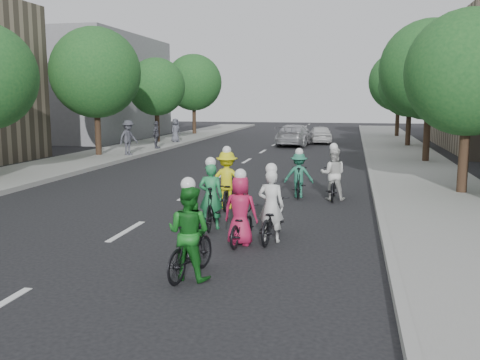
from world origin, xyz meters
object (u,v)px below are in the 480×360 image
(follow_car_lead, at_px, (296,135))
(spectator_0, at_px, (128,138))
(cyclist_1, at_px, (212,203))
(spectator_1, at_px, (156,135))
(cyclist_4, at_px, (227,185))
(cyclist_6, at_px, (271,216))
(follow_car_trail, at_px, (320,134))
(cyclist_2, at_px, (241,218))
(cyclist_3, at_px, (333,180))
(cyclist_5, at_px, (299,178))
(cyclist_0, at_px, (190,240))
(spectator_2, at_px, (175,130))

(follow_car_lead, distance_m, spectator_0, 12.29)
(follow_car_lead, relative_size, spectator_0, 2.63)
(cyclist_1, bearing_deg, spectator_1, -72.23)
(cyclist_1, xyz_separation_m, cyclist_4, (-0.18, 2.46, 0.04))
(cyclist_6, height_order, follow_car_trail, cyclist_6)
(cyclist_2, height_order, cyclist_3, cyclist_3)
(cyclist_1, distance_m, cyclist_3, 5.24)
(cyclist_2, height_order, cyclist_5, cyclist_2)
(follow_car_trail, distance_m, spectator_0, 15.01)
(cyclist_0, height_order, spectator_2, cyclist_0)
(cyclist_6, height_order, spectator_2, spectator_2)
(cyclist_0, relative_size, follow_car_lead, 0.37)
(cyclist_2, bearing_deg, follow_car_trail, -85.27)
(spectator_1, bearing_deg, cyclist_4, -156.15)
(spectator_1, bearing_deg, follow_car_lead, -58.78)
(cyclist_1, bearing_deg, follow_car_trail, -99.14)
(follow_car_trail, xyz_separation_m, spectator_1, (-9.40, -7.73, 0.34))
(cyclist_0, distance_m, cyclist_5, 8.36)
(cyclist_1, bearing_deg, cyclist_2, 121.01)
(cyclist_6, xyz_separation_m, follow_car_lead, (-2.04, 24.56, 0.15))
(cyclist_3, relative_size, spectator_2, 1.12)
(follow_car_lead, bearing_deg, cyclist_5, 102.55)
(cyclist_6, bearing_deg, cyclist_1, -23.44)
(cyclist_3, xyz_separation_m, cyclist_6, (-1.16, -5.31, -0.07))
(cyclist_0, bearing_deg, spectator_0, -52.38)
(cyclist_2, bearing_deg, spectator_0, -54.01)
(cyclist_6, distance_m, follow_car_lead, 24.64)
(cyclist_3, relative_size, cyclist_5, 1.09)
(cyclist_1, height_order, cyclist_5, cyclist_1)
(cyclist_5, bearing_deg, follow_car_trail, -91.85)
(cyclist_2, xyz_separation_m, spectator_1, (-9.32, 19.53, 0.40))
(cyclist_2, bearing_deg, spectator_2, -63.33)
(cyclist_1, distance_m, cyclist_2, 1.64)
(cyclist_3, distance_m, spectator_1, 17.70)
(cyclist_3, bearing_deg, spectator_1, -51.29)
(cyclist_3, height_order, spectator_0, spectator_0)
(cyclist_2, relative_size, cyclist_5, 1.00)
(cyclist_0, xyz_separation_m, spectator_1, (-8.89, 21.90, 0.29))
(cyclist_1, relative_size, cyclist_5, 1.08)
(cyclist_4, bearing_deg, cyclist_5, -136.19)
(cyclist_1, height_order, cyclist_2, cyclist_1)
(cyclist_2, relative_size, spectator_1, 1.01)
(cyclist_5, relative_size, spectator_2, 1.03)
(follow_car_trail, xyz_separation_m, spectator_2, (-9.84, -2.84, 0.33))
(cyclist_0, xyz_separation_m, cyclist_6, (1.04, 2.80, -0.12))
(cyclist_1, distance_m, cyclist_5, 4.92)
(cyclist_0, height_order, cyclist_2, cyclist_0)
(cyclist_4, xyz_separation_m, spectator_1, (-8.13, 15.77, 0.32))
(cyclist_4, relative_size, spectator_0, 0.99)
(cyclist_0, height_order, spectator_0, spectator_0)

